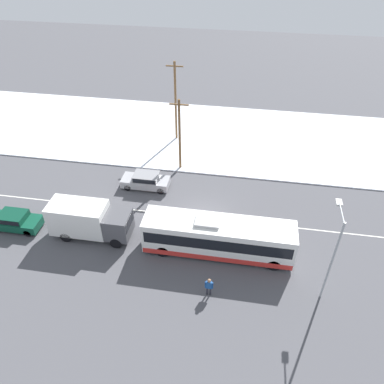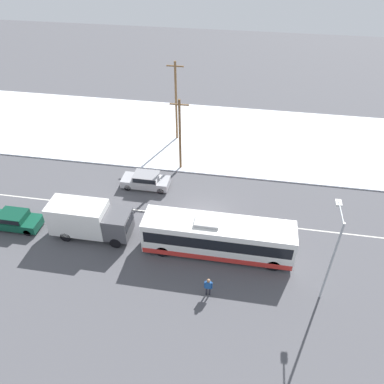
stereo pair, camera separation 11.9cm
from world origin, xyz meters
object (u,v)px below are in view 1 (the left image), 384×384
(city_bus, at_px, (218,237))
(utility_pole_roadside, at_px, (180,134))
(parked_car_near_truck, at_px, (15,220))
(utility_pole_snowlot, at_px, (176,101))
(box_truck, at_px, (89,219))
(streetlamp, at_px, (334,247))
(pedestrian_at_stop, at_px, (209,285))
(sedan_car, at_px, (146,180))

(city_bus, height_order, utility_pole_roadside, utility_pole_roadside)
(city_bus, bearing_deg, utility_pole_roadside, 114.74)
(parked_car_near_truck, bearing_deg, utility_pole_snowlot, 58.59)
(utility_pole_snowlot, bearing_deg, city_bus, -68.56)
(utility_pole_roadside, bearing_deg, utility_pole_snowlot, 104.93)
(parked_car_near_truck, bearing_deg, box_truck, 1.70)
(streetlamp, height_order, utility_pole_roadside, utility_pole_roadside)
(pedestrian_at_stop, bearing_deg, sedan_car, 123.40)
(sedan_car, height_order, streetlamp, streetlamp)
(box_truck, bearing_deg, utility_pole_roadside, 63.59)
(streetlamp, bearing_deg, city_bus, 161.31)
(box_truck, relative_size, pedestrian_at_stop, 4.00)
(box_truck, bearing_deg, streetlamp, -8.57)
(box_truck, bearing_deg, city_bus, -0.85)
(sedan_car, distance_m, utility_pole_snowlot, 10.30)
(city_bus, bearing_deg, pedestrian_at_stop, -91.98)
(sedan_car, bearing_deg, box_truck, 68.83)
(box_truck, relative_size, utility_pole_snowlot, 0.73)
(streetlamp, bearing_deg, parked_car_near_truck, 174.14)
(pedestrian_at_stop, distance_m, utility_pole_snowlot, 22.06)
(sedan_car, xyz_separation_m, utility_pole_roadside, (2.59, 3.68, 3.10))
(pedestrian_at_stop, height_order, streetlamp, streetlamp)
(sedan_car, xyz_separation_m, utility_pole_snowlot, (1.03, 9.52, 3.80))
(parked_car_near_truck, xyz_separation_m, utility_pole_snowlot, (10.20, 16.70, 3.81))
(utility_pole_roadside, relative_size, utility_pole_snowlot, 0.84)
(streetlamp, height_order, utility_pole_snowlot, utility_pole_snowlot)
(pedestrian_at_stop, bearing_deg, utility_pole_roadside, 107.95)
(box_truck, relative_size, streetlamp, 0.94)
(city_bus, bearing_deg, parked_car_near_truck, -179.87)
(sedan_car, bearing_deg, utility_pole_snowlot, -96.20)
(box_truck, distance_m, utility_pole_roadside, 12.12)
(box_truck, bearing_deg, parked_car_near_truck, -178.30)
(parked_car_near_truck, distance_m, streetlamp, 24.58)
(city_bus, bearing_deg, sedan_car, 136.69)
(pedestrian_at_stop, height_order, utility_pole_roadside, utility_pole_roadside)
(utility_pole_snowlot, bearing_deg, box_truck, -102.77)
(box_truck, distance_m, streetlamp, 18.14)
(streetlamp, relative_size, utility_pole_snowlot, 0.77)
(parked_car_near_truck, relative_size, utility_pole_roadside, 0.56)
(pedestrian_at_stop, bearing_deg, parked_car_near_truck, 166.14)
(parked_car_near_truck, distance_m, utility_pole_roadside, 16.30)
(box_truck, xyz_separation_m, utility_pole_roadside, (5.30, 10.67, 2.25))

